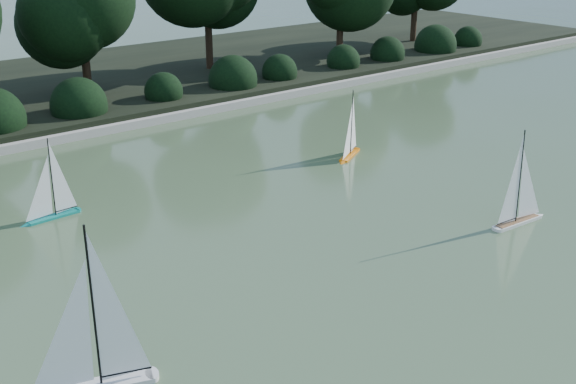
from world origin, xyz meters
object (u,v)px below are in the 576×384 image
(sailboat_white_a, at_px, (82,365))
(sailboat_white_b, at_px, (523,208))
(sailboat_teal, at_px, (47,206))
(sailboat_orange, at_px, (349,147))

(sailboat_white_a, distance_m, sailboat_white_b, 7.06)
(sailboat_teal, bearing_deg, sailboat_white_b, -39.82)
(sailboat_white_b, bearing_deg, sailboat_orange, 88.75)
(sailboat_white_b, relative_size, sailboat_teal, 1.15)
(sailboat_white_a, distance_m, sailboat_orange, 8.05)
(sailboat_white_a, distance_m, sailboat_teal, 4.66)
(sailboat_white_a, relative_size, sailboat_orange, 1.39)
(sailboat_white_b, bearing_deg, sailboat_teal, 140.18)
(sailboat_white_a, height_order, sailboat_white_b, sailboat_white_a)
(sailboat_white_b, bearing_deg, sailboat_white_a, 177.74)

